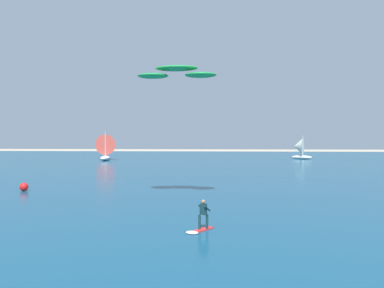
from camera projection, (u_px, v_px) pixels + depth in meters
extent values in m
cube|color=navy|center=(200.00, 168.00, 56.94)|extent=(160.00, 90.00, 0.10)
cube|color=red|center=(203.00, 229.00, 21.08)|extent=(1.22, 1.37, 0.05)
cylinder|color=#143338|center=(200.00, 222.00, 21.01)|extent=(0.14, 0.14, 0.80)
cylinder|color=#143338|center=(207.00, 221.00, 21.12)|extent=(0.14, 0.14, 0.80)
cube|color=#143338|center=(203.00, 209.00, 21.04)|extent=(0.42, 0.40, 0.60)
sphere|color=#9E7051|center=(203.00, 202.00, 21.03)|extent=(0.22, 0.22, 0.22)
cylinder|color=#143338|center=(201.00, 207.00, 21.25)|extent=(0.38, 0.45, 0.39)
cylinder|color=#143338|center=(207.00, 208.00, 20.96)|extent=(0.38, 0.45, 0.39)
ellipsoid|color=white|center=(192.00, 232.00, 20.37)|extent=(0.92, 0.91, 0.08)
ellipsoid|color=#198C3F|center=(177.00, 68.00, 29.86)|extent=(3.50, 2.28, 0.39)
ellipsoid|color=#198C3F|center=(153.00, 76.00, 30.12)|extent=(2.61, 2.21, 0.39)
ellipsoid|color=#198C3F|center=(201.00, 75.00, 29.65)|extent=(2.61, 2.21, 0.39)
ellipsoid|color=silver|center=(302.00, 157.00, 74.04)|extent=(4.06, 2.72, 0.72)
cylinder|color=silver|center=(303.00, 145.00, 73.89)|extent=(0.12, 0.12, 3.84)
cone|color=silver|center=(298.00, 146.00, 74.25)|extent=(2.81, 3.63, 3.23)
ellipsoid|color=white|center=(106.00, 158.00, 71.11)|extent=(1.66, 4.57, 0.85)
cylinder|color=silver|center=(105.00, 144.00, 70.81)|extent=(0.14, 0.14, 4.53)
cone|color=#D84C3F|center=(107.00, 145.00, 71.80)|extent=(3.85, 2.07, 3.81)
sphere|color=red|center=(24.00, 187.00, 34.62)|extent=(0.76, 0.76, 0.76)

